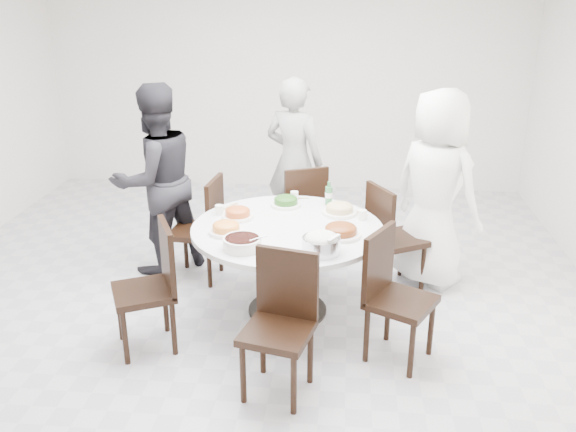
# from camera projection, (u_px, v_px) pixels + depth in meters

# --- Properties ---
(floor) EXTENTS (6.00, 6.00, 0.01)m
(floor) POSITION_uv_depth(u_px,v_px,m) (252.00, 291.00, 5.33)
(floor) COLOR silver
(floor) RESTS_ON ground
(wall_back) EXTENTS (6.00, 0.01, 2.80)m
(wall_back) POSITION_uv_depth(u_px,v_px,m) (286.00, 79.00, 7.62)
(wall_back) COLOR white
(wall_back) RESTS_ON ground
(wall_front) EXTENTS (6.00, 0.01, 2.80)m
(wall_front) POSITION_uv_depth(u_px,v_px,m) (106.00, 342.00, 2.05)
(wall_front) COLOR white
(wall_front) RESTS_ON ground
(dining_table) EXTENTS (1.50, 1.50, 0.75)m
(dining_table) POSITION_uv_depth(u_px,v_px,m) (287.00, 270.00, 4.88)
(dining_table) COLOR white
(dining_table) RESTS_ON floor
(chair_ne) EXTENTS (0.57, 0.57, 0.95)m
(chair_ne) POSITION_uv_depth(u_px,v_px,m) (397.00, 237.00, 5.26)
(chair_ne) COLOR black
(chair_ne) RESTS_ON floor
(chair_n) EXTENTS (0.55, 0.55, 0.95)m
(chair_n) POSITION_uv_depth(u_px,v_px,m) (299.00, 211.00, 5.86)
(chair_n) COLOR black
(chair_n) RESTS_ON floor
(chair_nw) EXTENTS (0.46, 0.46, 0.95)m
(chair_nw) POSITION_uv_depth(u_px,v_px,m) (196.00, 229.00, 5.43)
(chair_nw) COLOR black
(chair_nw) RESTS_ON floor
(chair_sw) EXTENTS (0.56, 0.56, 0.95)m
(chair_sw) POSITION_uv_depth(u_px,v_px,m) (143.00, 289.00, 4.36)
(chair_sw) COLOR black
(chair_sw) RESTS_ON floor
(chair_s) EXTENTS (0.51, 0.51, 0.95)m
(chair_s) POSITION_uv_depth(u_px,v_px,m) (277.00, 329.00, 3.86)
(chair_s) COLOR black
(chair_s) RESTS_ON floor
(chair_se) EXTENTS (0.57, 0.57, 0.95)m
(chair_se) POSITION_uv_depth(u_px,v_px,m) (401.00, 299.00, 4.23)
(chair_se) COLOR black
(chair_se) RESTS_ON floor
(diner_right) EXTENTS (1.00, 0.98, 1.74)m
(diner_right) POSITION_uv_depth(u_px,v_px,m) (436.00, 189.00, 5.23)
(diner_right) COLOR white
(diner_right) RESTS_ON floor
(diner_middle) EXTENTS (0.73, 0.61, 1.69)m
(diner_middle) POSITION_uv_depth(u_px,v_px,m) (294.00, 161.00, 6.13)
(diner_middle) COLOR black
(diner_middle) RESTS_ON floor
(diner_left) EXTENTS (1.06, 1.06, 1.74)m
(diner_left) POSITION_uv_depth(u_px,v_px,m) (156.00, 180.00, 5.47)
(diner_left) COLOR black
(diner_left) RESTS_ON floor
(dish_greens) EXTENTS (0.26, 0.26, 0.07)m
(dish_greens) POSITION_uv_depth(u_px,v_px,m) (286.00, 202.00, 5.17)
(dish_greens) COLOR white
(dish_greens) RESTS_ON dining_table
(dish_pale) EXTENTS (0.28, 0.28, 0.08)m
(dish_pale) POSITION_uv_depth(u_px,v_px,m) (339.00, 210.00, 4.99)
(dish_pale) COLOR white
(dish_pale) RESTS_ON dining_table
(dish_orange) EXTENTS (0.26, 0.26, 0.07)m
(dish_orange) POSITION_uv_depth(u_px,v_px,m) (238.00, 214.00, 4.91)
(dish_orange) COLOR white
(dish_orange) RESTS_ON dining_table
(dish_redbrown) EXTENTS (0.31, 0.31, 0.08)m
(dish_redbrown) POSITION_uv_depth(u_px,v_px,m) (341.00, 231.00, 4.56)
(dish_redbrown) COLOR white
(dish_redbrown) RESTS_ON dining_table
(dish_tofu) EXTENTS (0.26, 0.26, 0.07)m
(dish_tofu) POSITION_uv_depth(u_px,v_px,m) (226.00, 229.00, 4.61)
(dish_tofu) COLOR white
(dish_tofu) RESTS_ON dining_table
(rice_bowl) EXTENTS (0.27, 0.27, 0.12)m
(rice_bowl) POSITION_uv_depth(u_px,v_px,m) (321.00, 245.00, 4.27)
(rice_bowl) COLOR silver
(rice_bowl) RESTS_ON dining_table
(soup_bowl) EXTENTS (0.28, 0.28, 0.09)m
(soup_bowl) POSITION_uv_depth(u_px,v_px,m) (242.00, 243.00, 4.34)
(soup_bowl) COLOR white
(soup_bowl) RESTS_ON dining_table
(beverage_bottle) EXTENTS (0.06, 0.06, 0.21)m
(beverage_bottle) POSITION_uv_depth(u_px,v_px,m) (329.00, 193.00, 5.17)
(beverage_bottle) COLOR #2D723D
(beverage_bottle) RESTS_ON dining_table
(tea_cups) EXTENTS (0.07, 0.07, 0.08)m
(tea_cups) POSITION_uv_depth(u_px,v_px,m) (290.00, 197.00, 5.29)
(tea_cups) COLOR white
(tea_cups) RESTS_ON dining_table
(chopsticks) EXTENTS (0.24, 0.04, 0.01)m
(chopsticks) POSITION_uv_depth(u_px,v_px,m) (294.00, 199.00, 5.33)
(chopsticks) COLOR tan
(chopsticks) RESTS_ON dining_table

